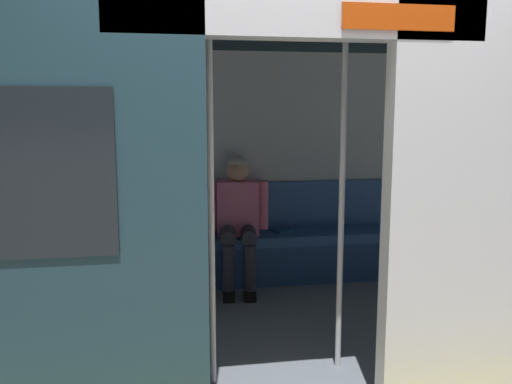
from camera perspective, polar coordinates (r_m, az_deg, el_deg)
The scene contains 7 objects.
train_car at distance 3.79m, azimuth -0.73°, elevation 7.03°, with size 6.40×2.71×2.25m.
bench_seat at distance 4.96m, azimuth -1.94°, elevation -5.82°, with size 2.97×0.44×0.46m.
person_seated at distance 4.84m, azimuth -1.91°, elevation -2.23°, with size 0.55×0.70×1.19m.
handbag at distance 4.95m, azimuth -6.28°, elevation -3.62°, with size 0.26×0.15×0.17m.
book at distance 5.09m, azimuth 2.68°, elevation -4.06°, with size 0.15×0.22×0.03m, color #26598C.
grab_pole_door at distance 3.04m, azimuth -4.77°, elevation -1.63°, with size 0.04×0.04×2.11m, color silver.
grab_pole_far at distance 3.27m, azimuth 9.07°, elevation -0.96°, with size 0.04×0.04×2.11m, color silver.
Camera 1 is at (0.66, 2.56, 1.61)m, focal length 37.72 mm.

